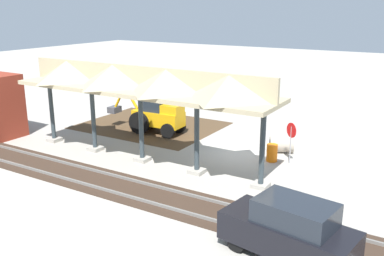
{
  "coord_description": "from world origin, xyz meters",
  "views": [
    {
      "loc": [
        -9.04,
        20.12,
        7.66
      ],
      "look_at": [
        2.0,
        1.86,
        1.6
      ],
      "focal_mm": 40.0,
      "sensor_mm": 36.0,
      "label": 1
    }
  ],
  "objects_px": {
    "concrete_pipe": "(281,144)",
    "backhoe": "(156,113)",
    "traffic_barrel": "(272,153)",
    "stop_sign": "(291,135)",
    "distant_parked_car": "(289,230)"
  },
  "relations": [
    {
      "from": "stop_sign",
      "to": "traffic_barrel",
      "type": "relative_size",
      "value": 2.36
    },
    {
      "from": "concrete_pipe",
      "to": "distant_parked_car",
      "type": "relative_size",
      "value": 0.34
    },
    {
      "from": "concrete_pipe",
      "to": "distant_parked_car",
      "type": "distance_m",
      "value": 10.41
    },
    {
      "from": "stop_sign",
      "to": "distant_parked_car",
      "type": "height_order",
      "value": "stop_sign"
    },
    {
      "from": "stop_sign",
      "to": "concrete_pipe",
      "type": "bearing_deg",
      "value": -56.24
    },
    {
      "from": "stop_sign",
      "to": "backhoe",
      "type": "bearing_deg",
      "value": -6.22
    },
    {
      "from": "concrete_pipe",
      "to": "backhoe",
      "type": "bearing_deg",
      "value": 3.16
    },
    {
      "from": "backhoe",
      "to": "concrete_pipe",
      "type": "height_order",
      "value": "backhoe"
    },
    {
      "from": "backhoe",
      "to": "traffic_barrel",
      "type": "bearing_deg",
      "value": 171.81
    },
    {
      "from": "traffic_barrel",
      "to": "stop_sign",
      "type": "bearing_deg",
      "value": -168.0
    },
    {
      "from": "concrete_pipe",
      "to": "stop_sign",
      "type": "bearing_deg",
      "value": 123.76
    },
    {
      "from": "stop_sign",
      "to": "traffic_barrel",
      "type": "distance_m",
      "value": 1.4
    },
    {
      "from": "distant_parked_car",
      "to": "backhoe",
      "type": "bearing_deg",
      "value": -38.25
    },
    {
      "from": "stop_sign",
      "to": "concrete_pipe",
      "type": "distance_m",
      "value": 2.02
    },
    {
      "from": "backhoe",
      "to": "distant_parked_car",
      "type": "height_order",
      "value": "backhoe"
    }
  ]
}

